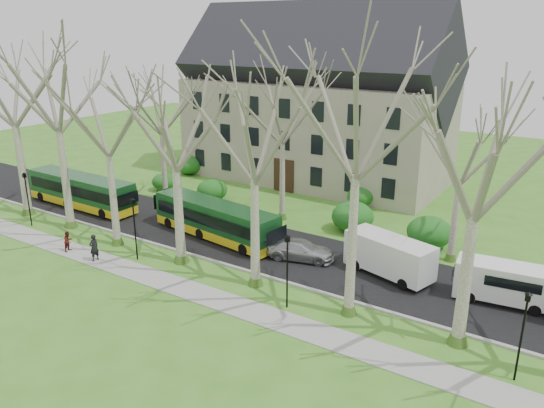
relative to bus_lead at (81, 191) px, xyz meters
The scene contains 16 objects.
ground 18.96m from the bus_lead, 13.09° to the right, with size 120.00×120.00×0.00m, color #3F7922.
sidewalk 19.67m from the bus_lead, 20.22° to the right, with size 70.00×2.00×0.06m, color gray.
road 18.50m from the bus_lead, ahead, with size 80.00×8.00×0.06m, color black.
curb 18.67m from the bus_lead, ahead, with size 80.00×0.25×0.14m, color #A5A39E.
building 24.21m from the bus_lead, 57.83° to the left, with size 26.50×12.20×16.00m.
tree_row_verge 19.62m from the bus_lead, 12.20° to the right, with size 49.00×7.00×14.00m.
tree_row_far 18.89m from the bus_lead, 21.49° to the left, with size 33.00×7.00×12.00m.
lamp_row 19.18m from the bus_lead, 16.00° to the right, with size 36.22×0.22×4.30m.
hedges 16.84m from the bus_lead, 35.29° to the left, with size 30.60×8.60×2.00m.
bus_lead is the anchor object (origin of this frame).
bus_follow 14.43m from the bus_lead, ahead, with size 11.11×2.32×2.78m, color #13441C, non-canonical shape.
sedan 21.78m from the bus_lead, ahead, with size 1.89×4.66×1.35m, color #ABABB0.
van_a 27.76m from the bus_lead, ahead, with size 5.74×2.09×2.51m, color white, non-canonical shape.
van_b 34.57m from the bus_lead, ahead, with size 5.30×1.93×2.31m, color white, non-canonical shape.
pedestrian_a 12.43m from the bus_lead, 34.54° to the right, with size 0.69×0.45×1.88m, color black.
pedestrian_b 10.16m from the bus_lead, 43.35° to the right, with size 0.71×0.55×1.46m, color #561713.
Camera 1 is at (19.83, -23.80, 15.02)m, focal length 35.00 mm.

